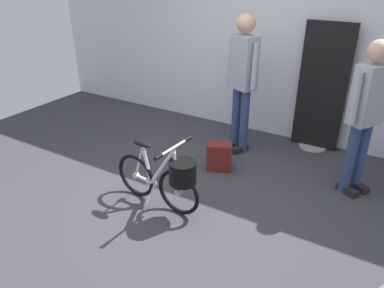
% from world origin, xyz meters
% --- Properties ---
extents(ground_plane, '(7.51, 7.51, 0.00)m').
position_xyz_m(ground_plane, '(0.00, 0.00, 0.00)').
color(ground_plane, '#38383F').
extents(back_wall, '(7.51, 0.10, 2.88)m').
position_xyz_m(back_wall, '(0.00, 2.16, 1.44)').
color(back_wall, silver).
rests_on(back_wall, ground_plane).
extents(floor_banner_stand, '(0.60, 0.36, 1.63)m').
position_xyz_m(floor_banner_stand, '(0.76, 1.97, 0.73)').
color(floor_banner_stand, '#B7B7BC').
rests_on(floor_banner_stand, ground_plane).
extents(folding_bike_foreground, '(1.03, 0.53, 0.73)m').
position_xyz_m(folding_bike_foreground, '(-0.15, -0.18, 0.36)').
color(folding_bike_foreground, black).
rests_on(folding_bike_foreground, ground_plane).
extents(visitor_near_wall, '(0.38, 0.46, 1.61)m').
position_xyz_m(visitor_near_wall, '(1.37, 1.13, 0.92)').
color(visitor_near_wall, navy).
rests_on(visitor_near_wall, ground_plane).
extents(visitor_browsing, '(0.49, 0.36, 1.73)m').
position_xyz_m(visitor_browsing, '(-0.08, 1.41, 1.00)').
color(visitor_browsing, navy).
rests_on(visitor_browsing, ground_plane).
extents(handbag_on_floor, '(0.34, 0.30, 0.33)m').
position_xyz_m(handbag_on_floor, '(-0.06, 0.80, 0.16)').
color(handbag_on_floor, maroon).
rests_on(handbag_on_floor, ground_plane).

